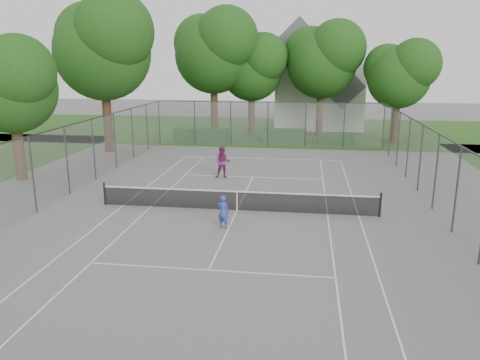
# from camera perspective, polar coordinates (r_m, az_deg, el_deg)

# --- Properties ---
(ground) EXTENTS (120.00, 120.00, 0.00)m
(ground) POSITION_cam_1_polar(r_m,az_deg,el_deg) (21.61, -0.37, -3.74)
(ground) COLOR #625F5D
(ground) RESTS_ON ground
(grass_far) EXTENTS (60.00, 20.00, 0.00)m
(grass_far) POSITION_cam_1_polar(r_m,az_deg,el_deg) (46.90, 4.28, 6.11)
(grass_far) COLOR #244B15
(grass_far) RESTS_ON ground
(court_markings) EXTENTS (11.03, 23.83, 0.01)m
(court_markings) POSITION_cam_1_polar(r_m,az_deg,el_deg) (21.61, -0.37, -3.72)
(court_markings) COLOR silver
(court_markings) RESTS_ON ground
(tennis_net) EXTENTS (12.87, 0.10, 1.10)m
(tennis_net) POSITION_cam_1_polar(r_m,az_deg,el_deg) (21.46, -0.37, -2.44)
(tennis_net) COLOR black
(tennis_net) RESTS_ON ground
(perimeter_fence) EXTENTS (18.08, 34.08, 3.52)m
(perimeter_fence) POSITION_cam_1_polar(r_m,az_deg,el_deg) (21.12, -0.38, 0.93)
(perimeter_fence) COLOR #38383D
(perimeter_fence) RESTS_ON ground
(tree_far_left) EXTENTS (7.85, 7.17, 11.29)m
(tree_far_left) POSITION_cam_1_polar(r_m,az_deg,el_deg) (42.91, -3.14, 15.75)
(tree_far_left) COLOR #392414
(tree_far_left) RESTS_ON ground
(tree_far_midleft) EXTENTS (6.36, 5.80, 9.14)m
(tree_far_midleft) POSITION_cam_1_polar(r_m,az_deg,el_deg) (43.46, 1.54, 13.79)
(tree_far_midleft) COLOR #392414
(tree_far_midleft) RESTS_ON ground
(tree_far_midright) EXTENTS (7.07, 6.46, 10.17)m
(tree_far_midright) POSITION_cam_1_polar(r_m,az_deg,el_deg) (42.90, 10.10, 14.52)
(tree_far_midright) COLOR #392414
(tree_far_midright) RESTS_ON ground
(tree_far_right) EXTENTS (5.88, 5.37, 8.46)m
(tree_far_right) POSITION_cam_1_polar(r_m,az_deg,el_deg) (41.14, 18.95, 12.36)
(tree_far_right) COLOR #392414
(tree_far_right) RESTS_ON ground
(tree_side_back) EXTENTS (7.95, 7.26, 11.43)m
(tree_side_back) POSITION_cam_1_polar(r_m,az_deg,el_deg) (36.23, -16.35, 15.63)
(tree_side_back) COLOR #392414
(tree_side_back) RESTS_ON ground
(tree_side_front) EXTENTS (5.65, 5.16, 8.12)m
(tree_side_front) POSITION_cam_1_polar(r_m,az_deg,el_deg) (29.20, -26.10, 10.71)
(tree_side_front) COLOR #392414
(tree_side_front) RESTS_ON ground
(hedge_left) EXTENTS (4.55, 1.36, 1.14)m
(hedge_left) POSITION_cam_1_polar(r_m,az_deg,el_deg) (40.07, -4.72, 5.50)
(hedge_left) COLOR #184516
(hedge_left) RESTS_ON ground
(hedge_mid) EXTENTS (3.59, 1.03, 1.13)m
(hedge_mid) POSITION_cam_1_polar(r_m,az_deg,el_deg) (39.66, 5.46, 5.39)
(hedge_mid) COLOR #184516
(hedge_mid) RESTS_ON ground
(hedge_right) EXTENTS (2.87, 1.05, 0.86)m
(hedge_right) POSITION_cam_1_polar(r_m,az_deg,el_deg) (39.55, 11.66, 4.94)
(hedge_right) COLOR #184516
(hedge_right) RESTS_ON ground
(house) EXTENTS (8.60, 6.67, 10.71)m
(house) POSITION_cam_1_polar(r_m,az_deg,el_deg) (49.11, 9.64, 11.37)
(house) COLOR beige
(house) RESTS_ON ground
(girl_player) EXTENTS (0.59, 0.49, 1.40)m
(girl_player) POSITION_cam_1_polar(r_m,az_deg,el_deg) (19.19, -2.05, -3.91)
(girl_player) COLOR #2D43AB
(girl_player) RESTS_ON ground
(woman_player) EXTENTS (0.96, 0.77, 1.86)m
(woman_player) POSITION_cam_1_polar(r_m,az_deg,el_deg) (27.39, -2.11, 2.17)
(woman_player) COLOR #6E245C
(woman_player) RESTS_ON ground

